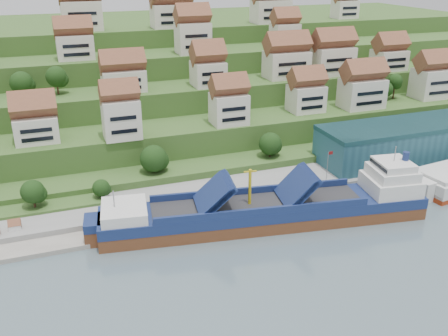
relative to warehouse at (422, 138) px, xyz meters
name	(u,v)px	position (x,y,z in m)	size (l,w,h in m)	color
ground	(277,220)	(-52.00, -17.00, -7.20)	(300.00, 300.00, 0.00)	slate
quay	(322,177)	(-32.00, -2.00, -6.10)	(180.00, 14.00, 2.20)	gray
hillside	(164,76)	(-52.00, 86.55, 3.46)	(260.00, 128.00, 31.00)	#2D4C1E
hillside_village	(197,61)	(-51.70, 42.81, 16.94)	(160.49, 63.45, 29.39)	silver
hillside_trees	(169,106)	(-64.97, 26.13, 8.56)	(131.67, 62.44, 31.44)	#1D3E14
warehouse	(422,138)	(0.00, 0.00, 0.00)	(60.00, 15.00, 10.00)	#235160
flagpole	(328,164)	(-33.89, -7.00, -0.32)	(1.28, 0.16, 8.00)	gray
cargo_ship	(274,210)	(-53.19, -17.74, -4.17)	(71.31, 21.14, 15.53)	brown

